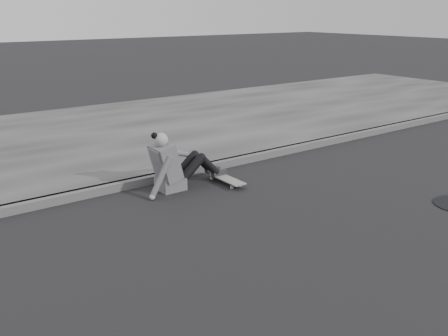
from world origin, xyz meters
The scene contains 5 objects.
ground centered at (0.00, 0.00, 0.00)m, with size 80.00×80.00×0.00m, color black.
curb centered at (0.00, 2.58, 0.06)m, with size 24.00×0.16×0.12m, color #505050.
sidewalk centered at (0.00, 5.60, 0.06)m, with size 24.00×6.00×0.12m, color #3D3D3D.
skateboard centered at (-0.12, 1.91, 0.07)m, with size 0.20×0.78×0.09m.
seated_woman centered at (-0.86, 2.16, 0.36)m, with size 1.38×0.46×0.88m.
Camera 1 is at (-4.30, -3.79, 2.48)m, focal length 40.00 mm.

